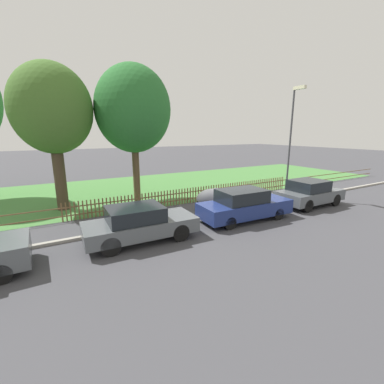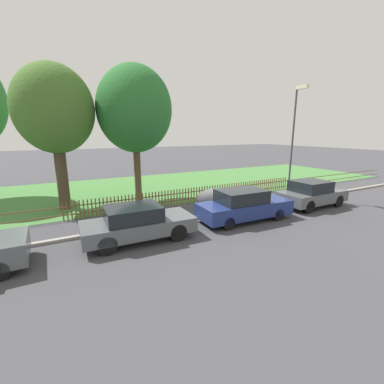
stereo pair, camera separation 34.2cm
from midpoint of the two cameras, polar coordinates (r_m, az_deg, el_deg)
ground_plane at (r=13.22m, az=6.20°, el=-4.81°), size 120.00×120.00×0.00m
kerb_stone at (r=13.28m, az=5.96°, el=-4.45°), size 38.43×0.20×0.12m
grass_strip at (r=20.03m, az=-7.17°, el=1.36°), size 38.43×10.70×0.01m
park_fence at (r=15.24m, az=0.46°, el=-0.54°), size 38.43×0.05×0.91m
parked_car_black_saloon at (r=9.98m, az=-12.55°, el=-6.78°), size 4.21×1.82×1.38m
parked_car_navy_estate at (r=12.28m, az=10.75°, el=-2.82°), size 4.55×1.85×1.48m
parked_car_red_compact at (r=15.76m, az=24.04°, el=-0.15°), size 3.89×1.81×1.47m
covered_motorcycle at (r=13.83m, az=3.60°, el=-1.08°), size 1.84×0.79×1.11m
tree_behind_motorcycle at (r=15.07m, az=-29.26°, el=15.61°), size 3.84×3.84×7.40m
tree_mid_park at (r=15.41m, az=-13.60°, el=17.37°), size 4.18×4.18×7.71m
street_lamp at (r=16.59m, az=20.79°, el=12.32°), size 0.20×0.79×6.59m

